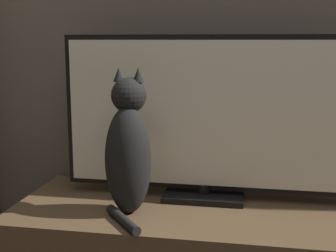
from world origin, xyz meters
name	(u,v)px	position (x,y,z in m)	size (l,w,h in m)	color
tv	(205,118)	(-0.05, 1.01, 0.78)	(0.99, 0.17, 0.57)	black
cat	(128,151)	(-0.27, 0.83, 0.70)	(0.16, 0.27, 0.47)	black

